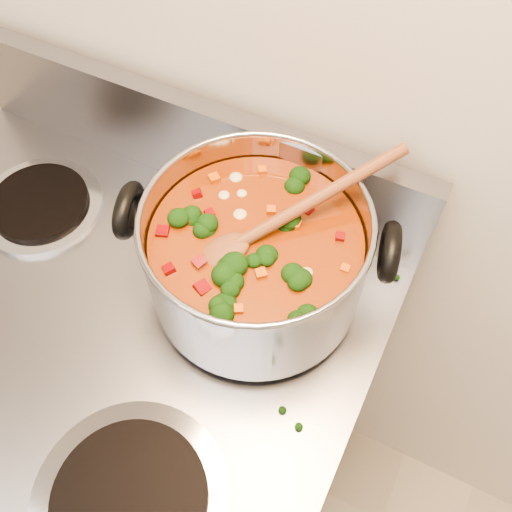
{
  "coord_description": "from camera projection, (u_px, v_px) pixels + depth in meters",
  "views": [
    {
      "loc": [
        0.37,
        0.97,
        1.62
      ],
      "look_at": [
        0.19,
        1.32,
        1.01
      ],
      "focal_mm": 40.0,
      "sensor_mm": 36.0,
      "label": 1
    }
  ],
  "objects": [
    {
      "name": "cooktop_crumbs",
      "position": [
        256.0,
        226.0,
        0.85
      ],
      "size": [
        0.39,
        0.16,
        0.01
      ],
      "color": "black",
      "rests_on": "electric_range"
    },
    {
      "name": "wooden_spoon",
      "position": [
        270.0,
        226.0,
        0.68
      ],
      "size": [
        0.2,
        0.25,
        0.09
      ],
      "rotation": [
        0.0,
        0.0,
        0.92
      ],
      "color": "brown",
      "rests_on": "stockpot"
    },
    {
      "name": "electric_range",
      "position": [
        139.0,
        428.0,
        1.14
      ],
      "size": [
        0.75,
        0.68,
        1.08
      ],
      "color": "gray",
      "rests_on": "ground"
    },
    {
      "name": "stockpot",
      "position": [
        256.0,
        256.0,
        0.72
      ],
      "size": [
        0.34,
        0.28,
        0.17
      ],
      "rotation": [
        0.0,
        0.0,
        0.26
      ],
      "color": "#A4A3AB",
      "rests_on": "electric_range"
    }
  ]
}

